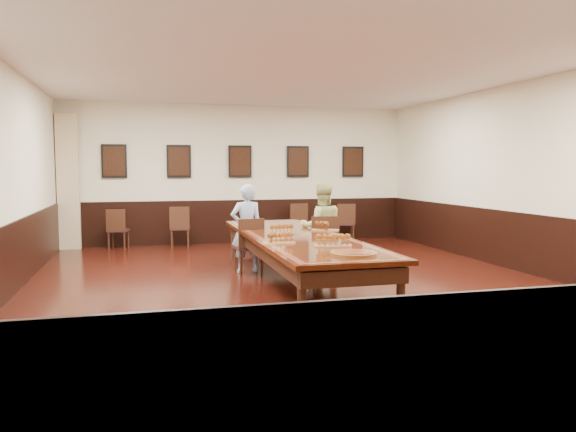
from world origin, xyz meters
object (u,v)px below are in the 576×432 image
object	(u,v)px
chair_man	(248,245)
spare_chair_c	(296,223)
conference_table	(296,245)
spare_chair_b	(180,227)
person_woman	(322,227)
spare_chair_a	(118,229)
person_man	(247,228)
chair_woman	(323,244)
spare_chair_d	(345,222)
carved_platter	(354,253)

from	to	relation	value
chair_man	spare_chair_c	bearing A→B (deg)	-122.04
spare_chair_c	conference_table	xyz separation A→B (m)	(-1.26, -4.60, 0.15)
spare_chair_b	person_woman	size ratio (longest dim) A/B	0.60
spare_chair_a	person_woman	xyz separation A→B (m)	(3.45, -3.60, 0.32)
conference_table	chair_man	bearing A→B (deg)	114.90
person_man	conference_table	xyz separation A→B (m)	(0.53, -1.22, -0.13)
chair_woman	spare_chair_b	world-z (taller)	chair_woman
chair_man	conference_table	world-z (taller)	chair_man
spare_chair_b	spare_chair_d	xyz separation A→B (m)	(3.90, 0.08, -0.00)
carved_platter	person_man	bearing A→B (deg)	101.88
spare_chair_b	carved_platter	xyz separation A→B (m)	(1.57, -6.46, 0.32)
chair_man	conference_table	distance (m)	1.25
person_woman	person_man	bearing A→B (deg)	-3.65
chair_man	spare_chair_a	xyz separation A→B (m)	(-2.21, 3.46, -0.03)
spare_chair_a	carved_platter	bearing A→B (deg)	126.52
spare_chair_d	person_woman	distance (m)	4.00
spare_chair_b	conference_table	distance (m)	4.71
conference_table	carved_platter	xyz separation A→B (m)	(0.14, -1.98, 0.16)
spare_chair_a	carved_platter	distance (m)	7.17
person_woman	carved_platter	bearing A→B (deg)	86.18
chair_woman	spare_chair_b	size ratio (longest dim) A/B	1.06
person_man	spare_chair_a	bearing A→B (deg)	-61.69
spare_chair_d	carved_platter	xyz separation A→B (m)	(-2.33, -6.54, 0.32)
chair_woman	conference_table	xyz separation A→B (m)	(-0.70, -0.88, 0.13)
chair_man	chair_woman	xyz separation A→B (m)	(1.23, -0.24, 0.02)
chair_woman	spare_chair_d	bearing A→B (deg)	-108.50
conference_table	carved_platter	distance (m)	1.99
spare_chair_a	conference_table	size ratio (longest dim) A/B	0.17
spare_chair_d	spare_chair_b	bearing A→B (deg)	13.40
spare_chair_b	person_man	bearing A→B (deg)	111.22
spare_chair_b	carved_platter	world-z (taller)	spare_chair_b
chair_man	carved_platter	xyz separation A→B (m)	(0.66, -3.10, 0.31)
carved_platter	spare_chair_b	bearing A→B (deg)	103.63
chair_man	person_man	xyz separation A→B (m)	(-0.01, 0.10, 0.28)
spare_chair_a	person_man	bearing A→B (deg)	136.09
conference_table	chair_woman	bearing A→B (deg)	51.44
carved_platter	chair_man	bearing A→B (deg)	102.09
person_woman	conference_table	bearing A→B (deg)	61.13
chair_man	chair_woman	size ratio (longest dim) A/B	0.96
chair_woman	person_woman	xyz separation A→B (m)	(0.01, 0.10, 0.27)
spare_chair_b	carved_platter	distance (m)	6.66
chair_man	conference_table	bearing A→B (deg)	109.96
spare_chair_c	spare_chair_d	size ratio (longest dim) A/B	1.03
chair_woman	spare_chair_b	bearing A→B (deg)	-52.26
chair_man	spare_chair_b	bearing A→B (deg)	-79.91
conference_table	carved_platter	bearing A→B (deg)	-85.89
carved_platter	spare_chair_d	bearing A→B (deg)	70.38
person_man	carved_platter	world-z (taller)	person_man
spare_chair_b	person_woman	xyz separation A→B (m)	(2.14, -3.50, 0.30)
spare_chair_a	spare_chair_b	world-z (taller)	spare_chair_b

